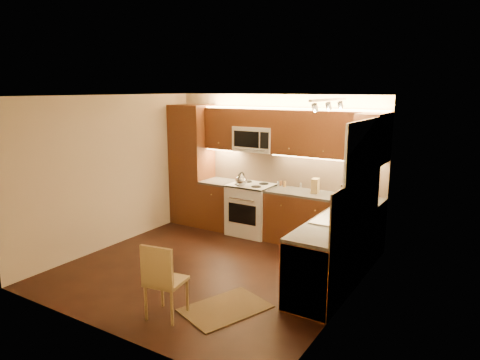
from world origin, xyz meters
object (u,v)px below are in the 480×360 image
Objects in this scene: kettle at (241,179)px; knife_block at (315,186)px; toaster_oven at (354,191)px; microwave at (256,139)px; dining_chair at (166,279)px; stove at (251,209)px; soap_bottle at (361,209)px; sink at (339,213)px.

kettle is 1.02× the size of knife_block.
knife_block reaches higher than toaster_oven.
dining_chair is (0.65, -3.19, -1.27)m from microwave.
stove is 2.58× the size of toaster_oven.
microwave is 1.37m from knife_block.
kettle is at bearing -169.57° from toaster_oven.
soap_bottle is (0.37, -0.90, -0.02)m from toaster_oven.
microwave is 3.08× the size of kettle.
knife_block is at bearing 116.92° from soap_bottle.
soap_bottle is at bearing 45.76° from dining_chair.
stove is at bearing 137.27° from soap_bottle.
kettle is (-0.10, -0.33, -0.68)m from microwave.
kettle reaches higher than stove.
soap_bottle is at bearing -65.14° from toaster_oven.
sink is at bearing -32.21° from microwave.
soap_bottle is at bearing -7.10° from kettle.
stove is 1.31m from knife_block.
stove is 0.62m from kettle.
microwave is at bearing 90.00° from stove.
sink is at bearing -15.70° from kettle.
dining_chair is at bearing -125.06° from sink.
toaster_oven is at bearing 60.01° from dining_chair.
knife_block is at bearing 19.54° from kettle.
sink reaches higher than stove.
stove is 1.07× the size of sink.
toaster_oven reaches higher than stove.
toaster_oven is at bearing 2.45° from stove.
dining_chair is at bearing -78.08° from stove.
microwave is 4.28× the size of soap_bottle.
sink is 2.41× the size of toaster_oven.
toaster_oven is at bearing -1.77° from microwave.
sink is (2.00, -1.12, 0.52)m from stove.
dining_chair is (-1.35, -1.93, -0.52)m from sink.
stove is 3.79× the size of knife_block.
kettle is at bearing -106.72° from microwave.
soap_bottle reaches higher than stove.
kettle reaches higher than knife_block.
knife_block is (1.18, 0.06, 0.56)m from stove.
sink reaches higher than dining_chair.
soap_bottle reaches higher than sink.
kettle is 1.31m from knife_block.
microwave is 0.76m from kettle.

